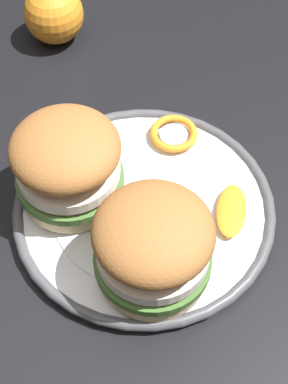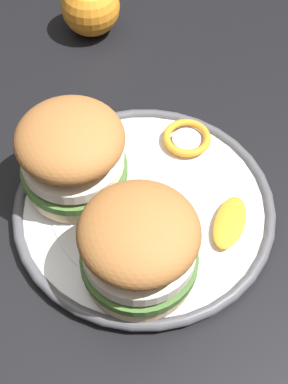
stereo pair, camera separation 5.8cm
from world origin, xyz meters
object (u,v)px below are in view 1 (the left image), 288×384
object	(u,v)px
dinner_plate	(144,208)
dining_table	(186,301)
sandwich_half_left	(153,245)
whole_orange	(54,14)
sandwich_half_right	(67,163)

from	to	relation	value
dinner_plate	dining_table	bearing A→B (deg)	-156.53
dining_table	sandwich_half_left	distance (m)	0.17
sandwich_half_left	whole_orange	distance (m)	0.40
dining_table	sandwich_half_right	size ratio (longest dim) A/B	7.59
sandwich_half_left	sandwich_half_right	bearing A→B (deg)	26.62
dinner_plate	whole_orange	xyz separation A→B (m)	(0.32, 0.04, 0.03)
sandwich_half_left	sandwich_half_right	distance (m)	0.13
sandwich_half_left	whole_orange	world-z (taller)	sandwich_half_left
dining_table	sandwich_half_right	bearing A→B (deg)	43.13
sandwich_half_right	dining_table	bearing A→B (deg)	-136.87
dining_table	dinner_plate	distance (m)	0.13
sandwich_half_right	whole_orange	xyz separation A→B (m)	(0.28, -0.03, -0.03)
dining_table	sandwich_half_right	xyz separation A→B (m)	(0.11, 0.11, 0.17)
sandwich_half_left	dining_table	bearing A→B (deg)	-81.44
dinner_plate	sandwich_half_right	world-z (taller)	sandwich_half_right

